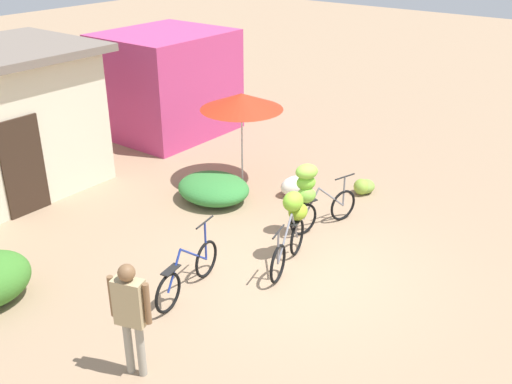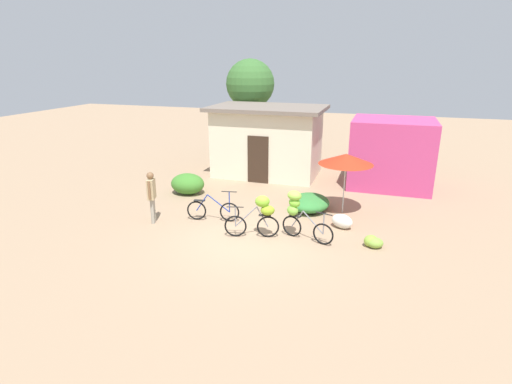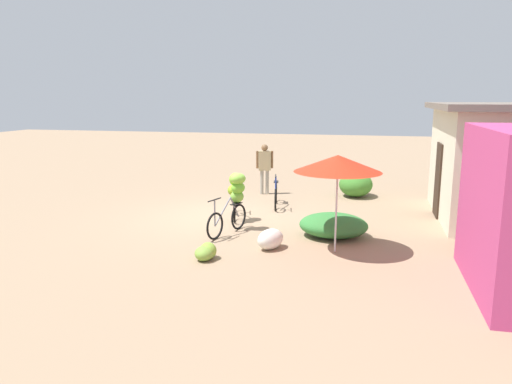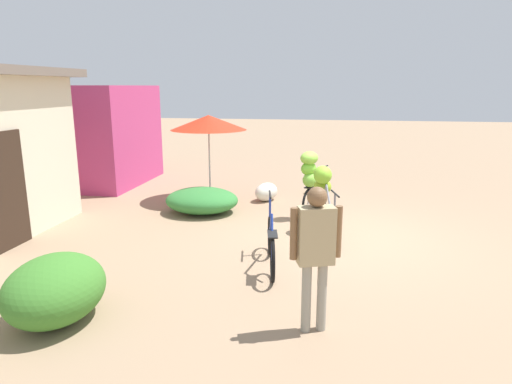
# 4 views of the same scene
# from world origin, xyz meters

# --- Properties ---
(ground_plane) EXTENTS (60.00, 60.00, 0.00)m
(ground_plane) POSITION_xyz_m (0.00, 0.00, 0.00)
(ground_plane) COLOR #997C5F
(shop_pink) EXTENTS (3.20, 2.80, 2.74)m
(shop_pink) POSITION_xyz_m (3.79, 6.85, 1.37)
(shop_pink) COLOR #C03D77
(shop_pink) RESTS_ON ground
(hedge_bush_front_left) EXTENTS (1.32, 1.09, 0.80)m
(hedge_bush_front_left) POSITION_xyz_m (-3.66, 3.28, 0.40)
(hedge_bush_front_left) COLOR #3C7B2A
(hedge_bush_front_left) RESTS_ON ground
(hedge_bush_front_right) EXTENTS (1.37, 1.60, 0.55)m
(hedge_bush_front_right) POSITION_xyz_m (1.20, 2.93, 0.27)
(hedge_bush_front_right) COLOR #337C37
(hedge_bush_front_right) RESTS_ON ground
(market_umbrella) EXTENTS (1.81, 1.81, 2.06)m
(market_umbrella) POSITION_xyz_m (2.33, 3.06, 1.88)
(market_umbrella) COLOR beige
(market_umbrella) RESTS_ON ground
(bicycle_leftmost) EXTENTS (1.72, 0.35, 1.03)m
(bicycle_leftmost) POSITION_xyz_m (-1.60, 1.01, 0.36)
(bicycle_leftmost) COLOR black
(bicycle_leftmost) RESTS_ON ground
(bicycle_near_pile) EXTENTS (1.58, 0.55, 1.28)m
(bicycle_near_pile) POSITION_xyz_m (0.23, 0.26, 0.77)
(bicycle_near_pile) COLOR black
(bicycle_near_pile) RESTS_ON ground
(bicycle_center_loaded) EXTENTS (1.60, 0.66, 1.42)m
(bicycle_center_loaded) POSITION_xyz_m (1.29, 0.55, 0.86)
(bicycle_center_loaded) COLOR black
(bicycle_center_loaded) RESTS_ON ground
(banana_pile_on_ground) EXTENTS (0.63, 0.52, 0.34)m
(banana_pile_on_ground) POSITION_xyz_m (3.45, 0.57, 0.16)
(banana_pile_on_ground) COLOR #7DA53E
(banana_pile_on_ground) RESTS_ON ground
(produce_sack) EXTENTS (0.82, 0.71, 0.44)m
(produce_sack) POSITION_xyz_m (2.47, 1.69, 0.22)
(produce_sack) COLOR silver
(produce_sack) RESTS_ON ground
(person_vendor) EXTENTS (0.32, 0.55, 1.68)m
(person_vendor) POSITION_xyz_m (-3.36, 0.28, 1.03)
(person_vendor) COLOR gray
(person_vendor) RESTS_ON ground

